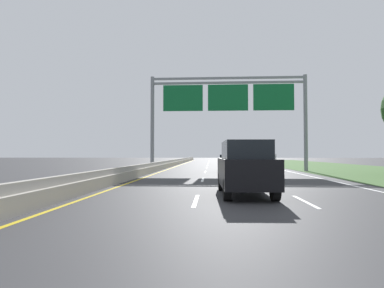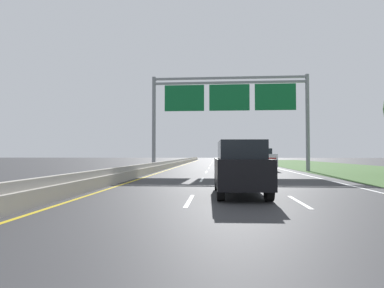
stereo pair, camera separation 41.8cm
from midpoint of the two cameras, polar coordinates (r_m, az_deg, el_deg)
name	(u,v)px [view 2 (the right image)]	position (r m, az deg, el deg)	size (l,w,h in m)	color
ground_plane	(225,169)	(35.71, 6.21, -4.38)	(220.00, 220.00, 0.00)	#333335
lane_striping	(225,169)	(35.25, 6.23, -4.41)	(11.96, 106.00, 0.01)	white
grass_verge_right	(357,169)	(38.74, 27.36, -3.97)	(14.00, 110.00, 0.02)	#3D602D
median_barrier_concrete	(166,165)	(36.10, -4.34, -3.80)	(0.60, 110.00, 0.85)	#A8A399
overhead_sign_gantry	(229,103)	(31.44, 6.99, 7.28)	(15.06, 0.42, 9.20)	gray
pickup_truck_white	(263,159)	(33.67, 12.86, -2.67)	(2.10, 5.44, 2.20)	silver
car_black_centre_lane_suv	(240,167)	(12.78, 9.42, -4.05)	(2.04, 4.75, 2.11)	black
car_silver_right_lane_sedan	(254,160)	(42.89, 11.18, -2.83)	(1.94, 4.45, 1.57)	#B2B5BA
car_darkgreen_centre_lane_sedan	(230,163)	(29.34, 7.08, -3.34)	(1.93, 4.44, 1.57)	#193D23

